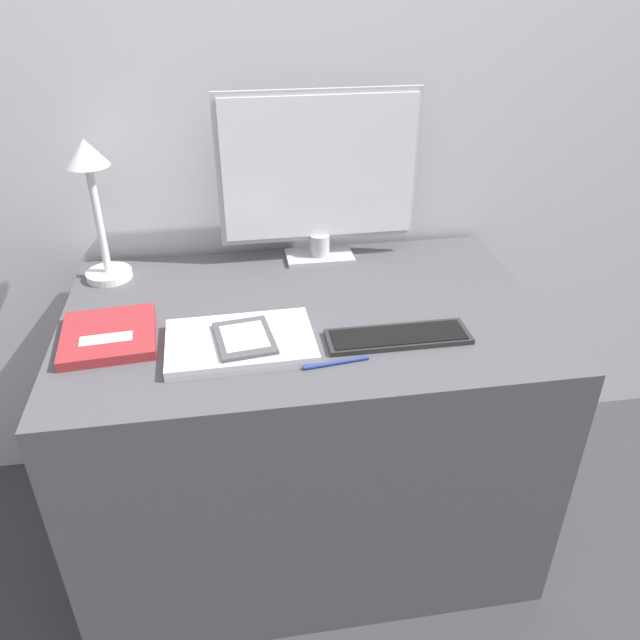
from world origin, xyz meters
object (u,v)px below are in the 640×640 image
(notebook, at_px, (109,335))
(pen, at_px, (337,363))
(desk_lamp, at_px, (93,192))
(ereader, at_px, (244,338))
(keyboard, at_px, (398,336))
(laptop, at_px, (240,342))
(monitor, at_px, (319,176))

(notebook, xyz_separation_m, pen, (0.50, -0.18, -0.01))
(desk_lamp, distance_m, pen, 0.77)
(ereader, xyz_separation_m, pen, (0.19, -0.09, -0.02))
(keyboard, xyz_separation_m, laptop, (-0.36, 0.03, 0.00))
(keyboard, relative_size, notebook, 1.39)
(monitor, height_order, notebook, monitor)
(keyboard, distance_m, desk_lamp, 0.84)
(desk_lamp, relative_size, notebook, 1.58)
(ereader, relative_size, pen, 1.17)
(laptop, relative_size, ereader, 1.95)
(keyboard, bearing_deg, monitor, 103.38)
(monitor, distance_m, laptop, 0.55)
(ereader, bearing_deg, keyboard, -2.42)
(monitor, bearing_deg, notebook, -146.54)
(notebook, height_order, pen, notebook)
(monitor, height_order, desk_lamp, monitor)
(monitor, xyz_separation_m, ereader, (-0.24, -0.45, -0.21))
(laptop, distance_m, notebook, 0.30)
(keyboard, height_order, notebook, notebook)
(keyboard, relative_size, laptop, 0.99)
(laptop, height_order, desk_lamp, desk_lamp)
(ereader, bearing_deg, laptop, 131.60)
(monitor, xyz_separation_m, pen, (-0.05, -0.54, -0.24))
(laptop, relative_size, desk_lamp, 0.89)
(laptop, xyz_separation_m, ereader, (0.01, -0.01, 0.02))
(monitor, relative_size, ereader, 3.21)
(pen, bearing_deg, monitor, 84.92)
(desk_lamp, bearing_deg, notebook, -82.95)
(monitor, distance_m, ereader, 0.55)
(pen, bearing_deg, desk_lamp, 136.93)
(monitor, height_order, laptop, monitor)
(keyboard, xyz_separation_m, pen, (-0.16, -0.08, -0.00))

